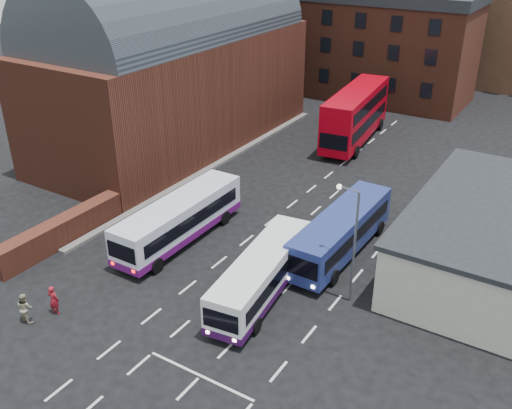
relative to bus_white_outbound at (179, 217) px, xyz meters
The scene contains 12 objects.
ground 7.72m from the bus_white_outbound, 59.82° to the right, with size 180.00×180.00×0.00m, color black.
railway_station 19.55m from the bus_white_outbound, 128.95° to the left, with size 12.00×28.00×16.00m.
forecourt_wall 7.88m from the bus_white_outbound, 144.97° to the right, with size 1.20×10.00×1.80m, color #602B1E.
cream_building 20.23m from the bus_white_outbound, 21.77° to the left, with size 10.40×16.40×4.25m.
brick_terrace 39.74m from the bus_white_outbound, 93.22° to the left, with size 22.00×10.00×11.00m, color brown.
bus_white_outbound is the anchor object (origin of this frame).
bus_white_inbound 8.27m from the bus_white_outbound, 17.49° to the right, with size 3.42×10.01×2.68m.
bus_blue 10.60m from the bus_white_outbound, 22.73° to the left, with size 2.81×10.62×2.89m.
bus_red_double 23.85m from the bus_white_outbound, 84.43° to the left, with size 4.25×12.89×5.06m.
street_lamp 12.39m from the bus_white_outbound, ahead, with size 1.40×0.37×6.93m.
pedestrian_red 9.92m from the bus_white_outbound, 95.03° to the right, with size 0.64×0.42×1.76m, color maroon.
pedestrian_beige 11.28m from the bus_white_outbound, 98.25° to the right, with size 0.85×0.66×1.76m, color tan.
Camera 1 is at (18.04, -18.97, 19.46)m, focal length 40.00 mm.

